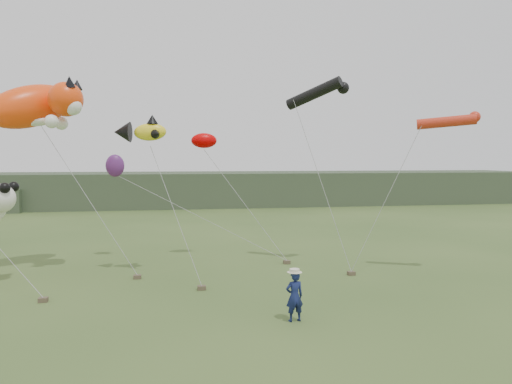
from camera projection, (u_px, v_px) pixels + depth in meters
ground at (235, 320)px, 17.76m from camera, size 120.00×120.00×0.00m
headland at (160, 190)px, 60.97m from camera, size 90.00×13.00×4.00m
festival_attendant at (294, 296)px, 17.54m from camera, size 0.71×0.53×1.78m
sandbag_anchors at (213, 279)px, 23.46m from camera, size 14.19×5.63×0.18m
cat_kite at (38, 105)px, 24.93m from camera, size 6.06×4.57×3.24m
fish_kite at (140, 131)px, 24.12m from camera, size 2.66×1.77×1.34m
tube_kites at (369, 103)px, 25.66m from camera, size 8.70×5.36×2.82m
misc_kites at (163, 152)px, 28.38m from camera, size 6.26×1.40×2.49m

